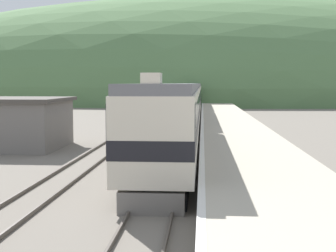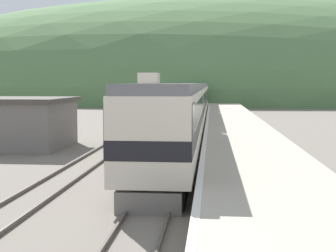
{
  "view_description": "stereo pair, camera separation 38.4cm",
  "coord_description": "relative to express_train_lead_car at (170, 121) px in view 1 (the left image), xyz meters",
  "views": [
    {
      "loc": [
        1.68,
        4.15,
        4.35
      ],
      "look_at": [
        0.23,
        23.83,
        2.55
      ],
      "focal_mm": 50.0,
      "sensor_mm": 36.0,
      "label": 1
    },
    {
      "loc": [
        2.07,
        4.18,
        4.35
      ],
      "look_at": [
        0.23,
        23.83,
        2.55
      ],
      "focal_mm": 50.0,
      "sensor_mm": 36.0,
      "label": 2
    }
  ],
  "objects": [
    {
      "name": "express_train_lead_car",
      "position": [
        0.0,
        0.0,
        0.0
      ],
      "size": [
        2.91,
        19.11,
        4.69
      ],
      "color": "black",
      "rests_on": "ground"
    },
    {
      "name": "platform",
      "position": [
        4.16,
        21.63,
        -1.9
      ],
      "size": [
        5.21,
        140.0,
        0.96
      ],
      "color": "#B2A893",
      "rests_on": "ground"
    },
    {
      "name": "carriage_fourth",
      "position": [
        0.0,
        67.6,
        -0.01
      ],
      "size": [
        2.9,
        22.07,
        4.33
      ],
      "color": "black",
      "rests_on": "ground"
    },
    {
      "name": "track_main",
      "position": [
        0.0,
        41.63,
        -2.29
      ],
      "size": [
        1.52,
        180.0,
        0.16
      ],
      "color": "#4C443D",
      "rests_on": "ground"
    },
    {
      "name": "carriage_third",
      "position": [
        0.0,
        44.65,
        -0.01
      ],
      "size": [
        2.9,
        22.07,
        4.33
      ],
      "color": "black",
      "rests_on": "ground"
    },
    {
      "name": "carriage_second",
      "position": [
        0.0,
        21.7,
        -0.01
      ],
      "size": [
        2.9,
        22.07,
        4.33
      ],
      "color": "black",
      "rests_on": "ground"
    },
    {
      "name": "station_shed",
      "position": [
        -11.05,
        6.24,
        -0.66
      ],
      "size": [
        7.03,
        6.7,
        3.39
      ],
      "color": "slate",
      "rests_on": "ground"
    },
    {
      "name": "distant_hills",
      "position": [
        0.0,
        100.64,
        -2.37
      ],
      "size": [
        198.19,
        89.19,
        52.11
      ],
      "color": "#517547",
      "rests_on": "ground"
    },
    {
      "name": "track_siding",
      "position": [
        -4.63,
        41.63,
        -2.29
      ],
      "size": [
        1.52,
        180.0,
        0.16
      ],
      "color": "#4C443D",
      "rests_on": "ground"
    }
  ]
}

